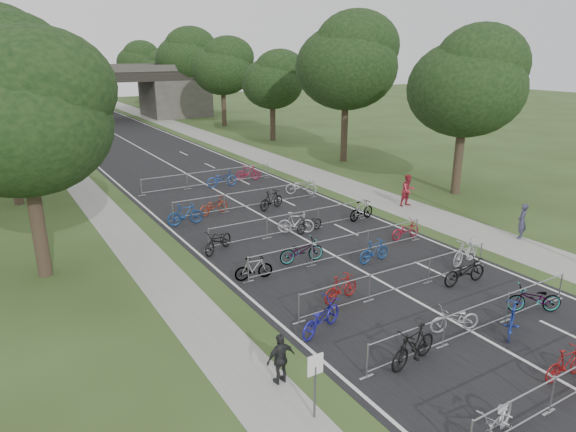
% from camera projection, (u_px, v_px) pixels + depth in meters
% --- Properties ---
extents(road, '(11.00, 140.00, 0.01)m').
position_uv_depth(road, '(121.00, 137.00, 54.65)').
color(road, black).
rests_on(road, ground).
extents(sidewalk_right, '(3.00, 140.00, 0.01)m').
position_uv_depth(sidewalk_right, '(192.00, 131.00, 58.59)').
color(sidewalk_right, gray).
rests_on(sidewalk_right, ground).
extents(sidewalk_left, '(2.00, 140.00, 0.01)m').
position_uv_depth(sidewalk_left, '(44.00, 144.00, 50.95)').
color(sidewalk_left, gray).
rests_on(sidewalk_left, ground).
extents(lane_markings, '(0.12, 140.00, 0.00)m').
position_uv_depth(lane_markings, '(121.00, 137.00, 54.65)').
color(lane_markings, silver).
rests_on(lane_markings, ground).
extents(overpass_bridge, '(31.00, 8.00, 7.05)m').
position_uv_depth(overpass_bridge, '(88.00, 94.00, 65.76)').
color(overpass_bridge, '#403E39').
rests_on(overpass_bridge, ground).
extents(park_sign, '(0.45, 0.06, 1.83)m').
position_uv_depth(park_sign, '(315.00, 375.00, 12.68)').
color(park_sign, '#4C4C51').
rests_on(park_sign, ground).
extents(tree_left_0, '(6.72, 6.72, 10.25)m').
position_uv_depth(tree_left_0, '(24.00, 117.00, 19.31)').
color(tree_left_0, '#33261C').
rests_on(tree_left_0, ground).
extents(tree_right_0, '(7.17, 7.17, 10.93)m').
position_uv_depth(tree_right_0, '(468.00, 84.00, 31.25)').
color(tree_right_0, '#33261C').
rests_on(tree_right_0, ground).
extents(tree_left_1, '(7.56, 7.56, 11.53)m').
position_uv_depth(tree_left_1, '(1.00, 80.00, 28.82)').
color(tree_left_1, '#33261C').
rests_on(tree_left_1, ground).
extents(tree_right_1, '(8.18, 8.18, 12.47)m').
position_uv_depth(tree_right_1, '(348.00, 63.00, 40.71)').
color(tree_right_1, '#33261C').
rests_on(tree_right_1, ground).
extents(tree_right_2, '(6.16, 6.16, 9.39)m').
position_uv_depth(tree_right_2, '(274.00, 81.00, 51.07)').
color(tree_right_2, '#33261C').
rests_on(tree_right_2, ground).
extents(tree_right_3, '(7.17, 7.17, 10.93)m').
position_uv_depth(tree_right_3, '(223.00, 67.00, 60.53)').
color(tree_right_3, '#33261C').
rests_on(tree_right_3, ground).
extents(tree_right_4, '(8.18, 8.18, 12.47)m').
position_uv_depth(tree_right_4, '(187.00, 57.00, 69.99)').
color(tree_right_4, '#33261C').
rests_on(tree_right_4, ground).
extents(tree_right_5, '(6.16, 6.16, 9.39)m').
position_uv_depth(tree_right_5, '(160.00, 69.00, 80.35)').
color(tree_right_5, '#33261C').
rests_on(tree_right_5, ground).
extents(tree_right_6, '(7.17, 7.17, 10.93)m').
position_uv_depth(tree_right_6, '(138.00, 61.00, 89.81)').
color(tree_right_6, '#33261C').
rests_on(tree_right_6, ground).
extents(barrier_row_1, '(9.70, 0.08, 1.10)m').
position_uv_depth(barrier_row_1, '(477.00, 319.00, 16.74)').
color(barrier_row_1, '#9DA0A5').
rests_on(barrier_row_1, ground).
extents(barrier_row_2, '(9.70, 0.08, 1.10)m').
position_uv_depth(barrier_row_2, '(400.00, 279.00, 19.67)').
color(barrier_row_2, '#9DA0A5').
rests_on(barrier_row_2, ground).
extents(barrier_row_3, '(9.70, 0.08, 1.10)m').
position_uv_depth(barrier_row_3, '(341.00, 248.00, 22.76)').
color(barrier_row_3, '#9DA0A5').
rests_on(barrier_row_3, ground).
extents(barrier_row_4, '(9.70, 0.08, 1.10)m').
position_uv_depth(barrier_row_4, '(293.00, 223.00, 26.01)').
color(barrier_row_4, '#9DA0A5').
rests_on(barrier_row_4, ground).
extents(barrier_row_5, '(9.70, 0.08, 1.10)m').
position_uv_depth(barrier_row_5, '(249.00, 199.00, 30.08)').
color(barrier_row_5, '#9DA0A5').
rests_on(barrier_row_5, ground).
extents(barrier_row_6, '(9.70, 0.08, 1.10)m').
position_uv_depth(barrier_row_6, '(209.00, 178.00, 34.96)').
color(barrier_row_6, '#9DA0A5').
rests_on(barrier_row_6, ground).
extents(bike_0, '(2.22, 1.39, 1.10)m').
position_uv_depth(bike_0, '(498.00, 424.00, 12.03)').
color(bike_0, '#A5A5AD').
rests_on(bike_0, ground).
extents(bike_1, '(1.69, 0.62, 0.99)m').
position_uv_depth(bike_1, '(566.00, 364.00, 14.43)').
color(bike_1, maroon).
rests_on(bike_1, ground).
extents(bike_4, '(2.10, 0.91, 1.22)m').
position_uv_depth(bike_4, '(413.00, 346.00, 15.09)').
color(bike_4, black).
rests_on(bike_4, ground).
extents(bike_5, '(1.85, 1.13, 0.92)m').
position_uv_depth(bike_5, '(455.00, 319.00, 16.89)').
color(bike_5, '#9F9EA6').
rests_on(bike_5, ground).
extents(bike_6, '(1.79, 1.37, 1.08)m').
position_uv_depth(bike_6, '(512.00, 320.00, 16.70)').
color(bike_6, navy).
rests_on(bike_6, ground).
extents(bike_7, '(1.99, 1.57, 1.01)m').
position_uv_depth(bike_7, '(535.00, 299.00, 18.16)').
color(bike_7, '#9DA0A5').
rests_on(bike_7, ground).
extents(bike_8, '(2.18, 1.42, 1.08)m').
position_uv_depth(bike_8, '(321.00, 317.00, 16.84)').
color(bike_8, navy).
rests_on(bike_8, ground).
extents(bike_9, '(1.79, 0.79, 1.04)m').
position_uv_depth(bike_9, '(341.00, 288.00, 18.97)').
color(bike_9, maroon).
rests_on(bike_9, ground).
extents(bike_10, '(2.13, 0.87, 1.10)m').
position_uv_depth(bike_10, '(465.00, 271.00, 20.32)').
color(bike_10, black).
rests_on(bike_10, ground).
extents(bike_11, '(2.07, 0.96, 1.20)m').
position_uv_depth(bike_11, '(466.00, 251.00, 22.20)').
color(bike_11, '#A7A8AF').
rests_on(bike_11, ground).
extents(bike_12, '(1.67, 0.70, 0.97)m').
position_uv_depth(bike_12, '(254.00, 268.00, 20.75)').
color(bike_12, '#9DA0A5').
rests_on(bike_12, ground).
extents(bike_13, '(2.14, 1.03, 1.08)m').
position_uv_depth(bike_13, '(302.00, 251.00, 22.42)').
color(bike_13, '#9DA0A5').
rests_on(bike_13, ground).
extents(bike_14, '(1.72, 0.58, 1.02)m').
position_uv_depth(bike_14, '(374.00, 251.00, 22.45)').
color(bike_14, navy).
rests_on(bike_14, ground).
extents(bike_15, '(1.78, 0.66, 0.93)m').
position_uv_depth(bike_15, '(405.00, 230.00, 25.26)').
color(bike_15, maroon).
rests_on(bike_15, ground).
extents(bike_16, '(2.11, 1.70, 1.08)m').
position_uv_depth(bike_16, '(218.00, 241.00, 23.58)').
color(bike_16, black).
rests_on(bike_16, ground).
extents(bike_17, '(1.89, 1.39, 1.13)m').
position_uv_depth(bike_17, '(296.00, 223.00, 25.96)').
color(bike_17, '#A2A1A8').
rests_on(bike_17, ground).
extents(bike_18, '(1.86, 1.00, 0.93)m').
position_uv_depth(bike_18, '(310.00, 224.00, 26.14)').
color(bike_18, black).
rests_on(bike_18, ground).
extents(bike_19, '(1.87, 0.80, 1.09)m').
position_uv_depth(bike_19, '(362.00, 210.00, 28.02)').
color(bike_19, '#9DA0A5').
rests_on(bike_19, ground).
extents(bike_20, '(1.99, 0.68, 1.17)m').
position_uv_depth(bike_20, '(185.00, 214.00, 27.21)').
color(bike_20, navy).
rests_on(bike_20, ground).
extents(bike_21, '(2.01, 1.07, 1.01)m').
position_uv_depth(bike_21, '(214.00, 206.00, 29.02)').
color(bike_21, maroon).
rests_on(bike_21, ground).
extents(bike_22, '(1.96, 1.10, 1.14)m').
position_uv_depth(bike_22, '(271.00, 200.00, 29.89)').
color(bike_22, black).
rests_on(bike_22, ground).
extents(bike_23, '(2.08, 1.65, 1.06)m').
position_uv_depth(bike_23, '(301.00, 186.00, 33.02)').
color(bike_23, '#ABABB3').
rests_on(bike_23, ground).
extents(bike_26, '(2.18, 0.89, 1.12)m').
position_uv_depth(bike_26, '(222.00, 179.00, 34.82)').
color(bike_26, navy).
rests_on(bike_26, ground).
extents(bike_27, '(1.81, 1.15, 1.06)m').
position_uv_depth(bike_27, '(248.00, 173.00, 36.68)').
color(bike_27, maroon).
rests_on(bike_27, ground).
extents(pedestrian_a, '(0.77, 0.68, 1.78)m').
position_uv_depth(pedestrian_a, '(522.00, 221.00, 25.16)').
color(pedestrian_a, '#393855').
rests_on(pedestrian_a, ground).
extents(pedestrian_b, '(0.95, 0.75, 1.91)m').
position_uv_depth(pedestrian_b, '(408.00, 190.00, 30.41)').
color(pedestrian_b, '#A02331').
rests_on(pedestrian_b, ground).
extents(pedestrian_c, '(0.91, 0.41, 1.52)m').
position_uv_depth(pedestrian_c, '(281.00, 359.00, 14.20)').
color(pedestrian_c, '#252527').
rests_on(pedestrian_c, ground).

